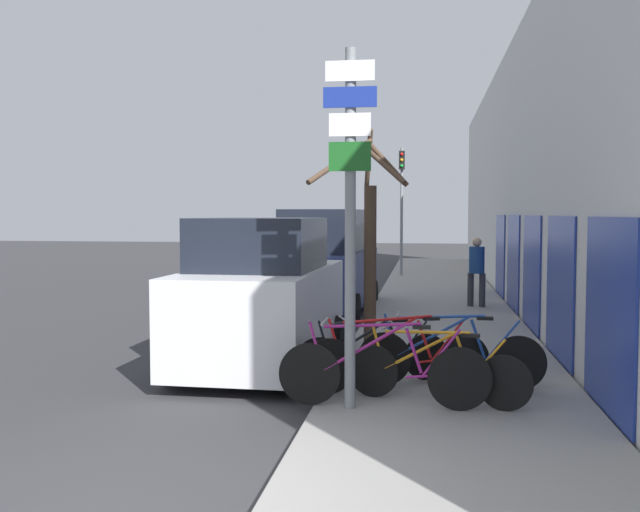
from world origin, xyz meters
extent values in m
plane|color=#333335|center=(0.00, 11.20, 0.00)|extent=(80.00, 80.00, 0.00)
cube|color=gray|center=(2.60, 14.00, 0.07)|extent=(3.20, 32.00, 0.15)
cube|color=silver|center=(4.35, 14.00, 3.25)|extent=(0.20, 32.00, 6.50)
cube|color=navy|center=(4.23, 3.11, 1.22)|extent=(0.03, 2.11, 2.15)
cube|color=navy|center=(4.23, 5.99, 1.22)|extent=(0.03, 2.11, 2.15)
cube|color=navy|center=(4.23, 8.87, 1.22)|extent=(0.03, 2.11, 2.15)
cube|color=navy|center=(4.23, 11.76, 1.22)|extent=(0.03, 2.11, 2.15)
cube|color=navy|center=(4.23, 14.64, 1.22)|extent=(0.03, 2.11, 2.15)
cylinder|color=gray|center=(1.42, 2.89, 2.15)|extent=(0.12, 0.12, 4.00)
cube|color=white|center=(1.42, 2.82, 3.89)|extent=(0.54, 0.02, 0.22)
cube|color=navy|center=(1.42, 2.82, 3.60)|extent=(0.59, 0.02, 0.22)
cube|color=white|center=(1.42, 2.82, 3.30)|extent=(0.46, 0.02, 0.25)
cube|color=#19591E|center=(1.42, 2.82, 2.96)|extent=(0.47, 0.02, 0.32)
cylinder|color=black|center=(0.95, 2.93, 0.51)|extent=(0.71, 0.04, 0.71)
cylinder|color=black|center=(2.63, 2.94, 0.51)|extent=(0.71, 0.04, 0.71)
cylinder|color=#8C1E72|center=(1.58, 2.94, 0.83)|extent=(0.94, 0.04, 0.58)
cylinder|color=#8C1E72|center=(1.66, 2.94, 1.08)|extent=(1.10, 0.04, 0.09)
cylinder|color=#8C1E72|center=(2.13, 2.94, 0.81)|extent=(0.20, 0.04, 0.51)
cylinder|color=#8C1E72|center=(2.34, 2.94, 0.53)|extent=(0.59, 0.03, 0.08)
cylinder|color=#8C1E72|center=(2.42, 2.94, 0.78)|extent=(0.44, 0.03, 0.57)
cylinder|color=#8C1E72|center=(1.03, 2.93, 0.81)|extent=(0.20, 0.03, 0.61)
cube|color=black|center=(2.21, 2.94, 1.08)|extent=(0.20, 0.08, 0.04)
cylinder|color=#99999E|center=(1.12, 2.93, 1.11)|extent=(0.03, 0.44, 0.02)
cylinder|color=black|center=(1.64, 3.40, 0.46)|extent=(0.61, 0.20, 0.63)
cylinder|color=black|center=(3.13, 3.00, 0.46)|extent=(0.61, 0.20, 0.63)
cylinder|color=orange|center=(2.20, 3.25, 0.75)|extent=(0.84, 0.26, 0.52)
cylinder|color=orange|center=(2.27, 3.23, 0.97)|extent=(0.98, 0.29, 0.08)
cylinder|color=orange|center=(2.68, 3.12, 0.73)|extent=(0.19, 0.08, 0.45)
cylinder|color=orange|center=(2.87, 3.07, 0.49)|extent=(0.53, 0.17, 0.08)
cylinder|color=orange|center=(2.94, 3.05, 0.71)|extent=(0.40, 0.13, 0.50)
cylinder|color=orange|center=(1.71, 3.38, 0.73)|extent=(0.19, 0.08, 0.54)
cube|color=black|center=(2.75, 3.10, 0.97)|extent=(0.21, 0.13, 0.04)
cylinder|color=#99999E|center=(1.79, 3.36, 0.99)|extent=(0.14, 0.43, 0.02)
cylinder|color=black|center=(1.10, 3.46, 0.49)|extent=(0.65, 0.25, 0.68)
cylinder|color=black|center=(2.73, 4.02, 0.49)|extent=(0.65, 0.25, 0.68)
cylinder|color=red|center=(1.71, 3.67, 0.80)|extent=(0.93, 0.35, 0.56)
cylinder|color=red|center=(1.79, 3.70, 1.04)|extent=(1.07, 0.40, 0.09)
cylinder|color=red|center=(2.24, 3.85, 0.78)|extent=(0.21, 0.10, 0.49)
cylinder|color=red|center=(2.45, 3.92, 0.51)|extent=(0.58, 0.22, 0.08)
cylinder|color=red|center=(2.53, 3.95, 0.75)|extent=(0.44, 0.17, 0.54)
cylinder|color=red|center=(1.18, 3.49, 0.78)|extent=(0.20, 0.10, 0.58)
cube|color=black|center=(2.32, 3.88, 1.03)|extent=(0.22, 0.14, 0.04)
cylinder|color=#99999E|center=(1.26, 3.52, 1.06)|extent=(0.17, 0.42, 0.02)
cylinder|color=black|center=(1.74, 4.00, 0.49)|extent=(0.68, 0.04, 0.68)
cylinder|color=black|center=(3.40, 3.98, 0.49)|extent=(0.68, 0.04, 0.68)
cylinder|color=#1E4799|center=(2.36, 4.00, 0.80)|extent=(0.93, 0.05, 0.56)
cylinder|color=#1E4799|center=(2.45, 4.00, 1.04)|extent=(1.08, 0.05, 0.09)
cylinder|color=#1E4799|center=(2.90, 3.99, 0.78)|extent=(0.20, 0.04, 0.49)
cylinder|color=#1E4799|center=(3.11, 3.99, 0.52)|extent=(0.58, 0.04, 0.08)
cylinder|color=#1E4799|center=(3.19, 3.99, 0.75)|extent=(0.44, 0.03, 0.54)
cylinder|color=#1E4799|center=(1.82, 4.00, 0.78)|extent=(0.20, 0.03, 0.59)
cube|color=black|center=(2.98, 3.99, 1.04)|extent=(0.20, 0.08, 0.04)
cylinder|color=#99999E|center=(1.91, 4.00, 1.07)|extent=(0.03, 0.44, 0.02)
cylinder|color=black|center=(0.91, 3.92, 0.45)|extent=(0.59, 0.23, 0.61)
cylinder|color=black|center=(2.27, 4.37, 0.45)|extent=(0.59, 0.23, 0.61)
cylinder|color=black|center=(1.42, 4.09, 0.74)|extent=(0.78, 0.29, 0.50)
cylinder|color=black|center=(1.48, 4.11, 0.95)|extent=(0.90, 0.33, 0.08)
cylinder|color=black|center=(1.86, 4.24, 0.71)|extent=(0.18, 0.09, 0.44)
cylinder|color=black|center=(2.03, 4.29, 0.48)|extent=(0.49, 0.19, 0.07)
cylinder|color=black|center=(2.10, 4.32, 0.69)|extent=(0.37, 0.15, 0.49)
cylinder|color=black|center=(0.97, 3.94, 0.71)|extent=(0.18, 0.09, 0.53)
cube|color=black|center=(1.93, 4.26, 0.95)|extent=(0.22, 0.14, 0.04)
cylinder|color=#99999E|center=(1.04, 3.96, 0.97)|extent=(0.16, 0.42, 0.02)
cube|color=silver|center=(-0.19, 5.52, 0.84)|extent=(1.96, 4.19, 1.34)
cube|color=black|center=(-0.20, 5.36, 1.89)|extent=(1.73, 2.19, 0.76)
cylinder|color=black|center=(-1.10, 6.83, 0.31)|extent=(0.23, 0.63, 0.63)
cylinder|color=black|center=(0.77, 6.79, 0.31)|extent=(0.23, 0.63, 0.63)
cylinder|color=black|center=(-1.16, 4.26, 0.31)|extent=(0.23, 0.63, 0.63)
cylinder|color=black|center=(0.71, 4.22, 0.31)|extent=(0.23, 0.63, 0.63)
cube|color=navy|center=(-0.05, 11.34, 0.82)|extent=(2.06, 4.82, 1.27)
cube|color=black|center=(-0.06, 11.15, 1.94)|extent=(1.75, 2.55, 0.98)
cylinder|color=black|center=(-0.86, 12.86, 0.33)|extent=(0.26, 0.67, 0.66)
cylinder|color=black|center=(0.93, 12.75, 0.33)|extent=(0.26, 0.67, 0.66)
cylinder|color=black|center=(-1.03, 9.93, 0.33)|extent=(0.26, 0.67, 0.66)
cylinder|color=black|center=(0.76, 9.83, 0.33)|extent=(0.26, 0.67, 0.66)
cylinder|color=#333338|center=(3.56, 11.97, 0.54)|extent=(0.15, 0.15, 0.79)
cylinder|color=#333338|center=(3.30, 12.07, 0.54)|extent=(0.15, 0.15, 0.79)
cylinder|color=navy|center=(3.43, 12.02, 1.25)|extent=(0.36, 0.36, 0.62)
sphere|color=tan|center=(3.43, 12.02, 1.67)|extent=(0.21, 0.21, 0.21)
cylinder|color=#4C3828|center=(1.41, 5.84, 1.45)|extent=(0.19, 0.19, 2.61)
cylinder|color=#4C3828|center=(1.68, 5.39, 3.00)|extent=(0.62, 0.96, 0.57)
cylinder|color=#4C3828|center=(1.03, 5.22, 3.10)|extent=(0.83, 1.30, 0.75)
cylinder|color=#4C3828|center=(1.36, 6.11, 3.18)|extent=(0.19, 0.62, 0.89)
cylinder|color=#4C3828|center=(1.69, 5.84, 3.06)|extent=(0.61, 0.09, 0.66)
cylinder|color=gray|center=(1.39, 20.33, 2.40)|extent=(0.10, 0.10, 4.50)
cube|color=black|center=(1.39, 20.23, 4.20)|extent=(0.20, 0.16, 0.64)
sphere|color=red|center=(1.39, 20.14, 4.40)|extent=(0.11, 0.11, 0.11)
sphere|color=orange|center=(1.39, 20.14, 4.20)|extent=(0.11, 0.11, 0.11)
sphere|color=green|center=(1.39, 20.14, 4.00)|extent=(0.11, 0.11, 0.11)
camera|label=1|loc=(2.25, -4.99, 2.34)|focal=40.00mm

